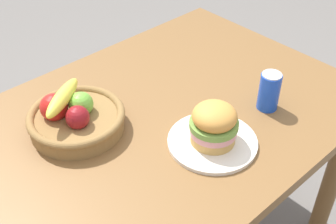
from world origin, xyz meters
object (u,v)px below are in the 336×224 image
Objects in this scene: sandwich at (214,124)px; soda_can at (269,91)px; plate at (212,142)px; fruit_basket at (75,117)px.

sandwich is 1.10× the size of soda_can.
plate is 2.07× the size of soda_can.
fruit_basket is at bearing 147.22° from soda_can.
plate is 0.07m from sandwich.
sandwich is (0.00, -0.00, 0.07)m from plate.
fruit_basket reaches higher than soda_can.
sandwich is 0.25m from soda_can.
sandwich is at bearing -52.08° from fruit_basket.
soda_can is at bearing -32.78° from fruit_basket.
soda_can is 0.60m from fruit_basket.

